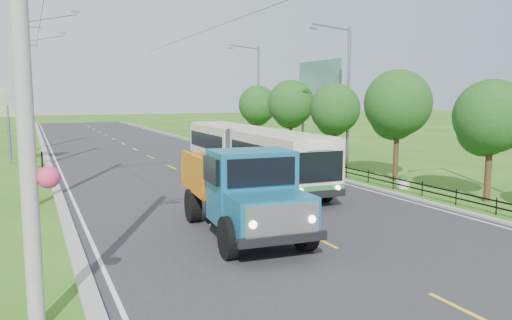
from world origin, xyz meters
TOP-DOWN VIEW (x-y plane):
  - ground at (0.00, 0.00)m, footprint 240.00×240.00m
  - road at (0.00, 20.00)m, footprint 14.00×120.00m
  - curb_left at (-7.20, 20.00)m, footprint 0.40×120.00m
  - curb_right at (7.15, 20.00)m, footprint 0.30×120.00m
  - edge_line_left at (-6.65, 20.00)m, footprint 0.12×120.00m
  - edge_line_right at (6.65, 20.00)m, footprint 0.12×120.00m
  - centre_dash at (0.00, 0.00)m, footprint 0.12×2.20m
  - railing_right at (8.00, 14.00)m, footprint 0.04×40.00m
  - pole_nearest at (-8.24, -3.00)m, footprint 3.51×0.44m
  - pole_near at (-8.26, 9.00)m, footprint 3.51×0.32m
  - pole_mid at (-8.26, 21.00)m, footprint 3.51×0.32m
  - pole_far at (-8.26, 33.00)m, footprint 3.51×0.32m
  - tree_second at (9.86, 2.14)m, footprint 3.18×3.26m
  - tree_third at (9.86, 8.14)m, footprint 3.60×3.62m
  - tree_fourth at (9.86, 14.14)m, footprint 3.24×3.31m
  - tree_fifth at (9.86, 20.14)m, footprint 3.48×3.52m
  - tree_back at (9.86, 26.14)m, footprint 3.30×3.36m
  - streetlight_mid at (10.64, 14.00)m, footprint 3.02×0.20m
  - streetlight_far at (10.64, 28.00)m, footprint 3.02×0.20m
  - planter_near at (8.60, 6.00)m, footprint 0.64×0.64m
  - planter_mid at (8.60, 14.00)m, footprint 0.64×0.64m
  - planter_far at (8.60, 22.00)m, footprint 0.64×0.64m
  - billboard_left at (-9.50, 24.00)m, footprint 3.00×0.20m
  - billboard_right at (12.30, 20.00)m, footprint 0.24×6.00m
  - bus at (2.37, 10.85)m, footprint 2.75×14.76m
  - dump_truck at (-1.95, 1.66)m, footprint 3.14×7.08m

SIDE VIEW (x-z plane):
  - ground at x=0.00m, z-range 0.00..0.00m
  - road at x=0.00m, z-range 0.00..0.02m
  - edge_line_left at x=-6.65m, z-range 0.02..0.02m
  - edge_line_right at x=6.65m, z-range 0.02..0.02m
  - centre_dash at x=0.00m, z-range 0.02..0.02m
  - curb_right at x=7.15m, z-range 0.00..0.10m
  - curb_left at x=-7.20m, z-range 0.00..0.15m
  - planter_near at x=8.60m, z-range -0.05..0.62m
  - planter_mid at x=8.60m, z-range -0.05..0.62m
  - planter_far at x=8.60m, z-range -0.05..0.62m
  - railing_right at x=8.00m, z-range 0.00..0.60m
  - dump_truck at x=-1.95m, z-range 0.19..3.09m
  - bus at x=2.37m, z-range 0.29..3.13m
  - tree_second at x=9.86m, z-range 0.87..6.17m
  - tree_fourth at x=9.86m, z-range 0.89..6.29m
  - tree_back at x=9.86m, z-range 0.90..6.40m
  - tree_fifth at x=9.86m, z-range 0.95..6.75m
  - billboard_left at x=-9.50m, z-range 1.27..6.47m
  - tree_third at x=9.86m, z-range 0.99..6.99m
  - streetlight_mid at x=10.64m, z-range 0.37..9.44m
  - streetlight_far at x=10.64m, z-range 0.37..9.44m
  - pole_nearest at x=-8.24m, z-range -0.06..9.94m
  - pole_near at x=-8.26m, z-range 0.09..10.09m
  - pole_mid at x=-8.26m, z-range 0.09..10.09m
  - pole_far at x=-8.26m, z-range 0.09..10.09m
  - billboard_right at x=12.30m, z-range 1.69..8.99m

